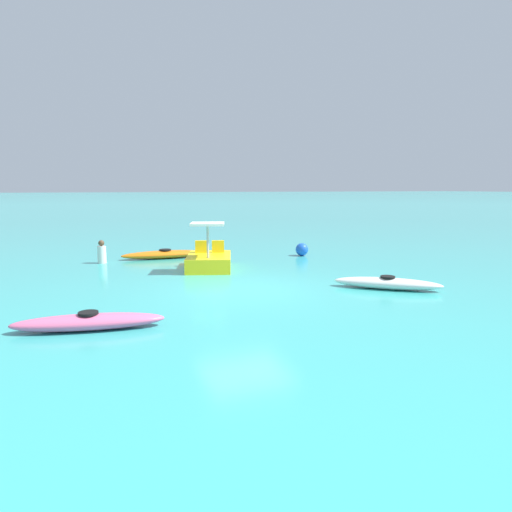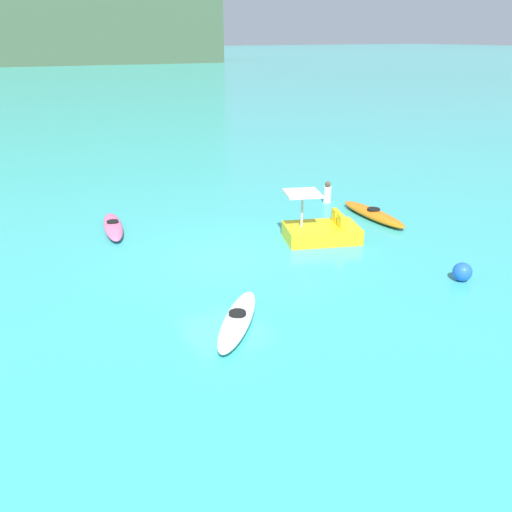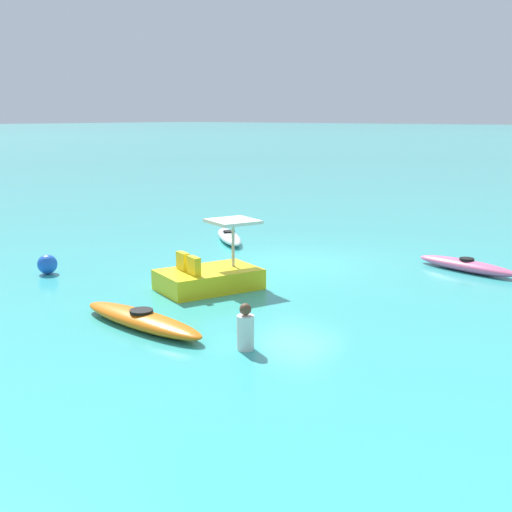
{
  "view_description": "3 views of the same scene",
  "coord_description": "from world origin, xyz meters",
  "px_view_note": "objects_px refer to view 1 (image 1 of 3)",
  "views": [
    {
      "loc": [
        -11.72,
        4.46,
        2.83
      ],
      "look_at": [
        1.02,
        -0.75,
        0.78
      ],
      "focal_mm": 32.16,
      "sensor_mm": 36.0,
      "label": 1
    },
    {
      "loc": [
        -6.32,
        -13.58,
        6.35
      ],
      "look_at": [
        0.75,
        -0.75,
        0.26
      ],
      "focal_mm": 37.49,
      "sensor_mm": 36.0,
      "label": 2
    },
    {
      "loc": [
        15.05,
        10.64,
        4.21
      ],
      "look_at": [
        2.09,
        0.22,
        0.61
      ],
      "focal_mm": 45.76,
      "sensor_mm": 36.0,
      "label": 3
    }
  ],
  "objects_px": {
    "kayak_white": "(387,283)",
    "pedal_boat_yellow": "(209,259)",
    "buoy_blue": "(302,249)",
    "person_near_shore": "(102,253)",
    "kayak_pink": "(89,322)",
    "kayak_orange": "(165,254)"
  },
  "relations": [
    {
      "from": "buoy_blue",
      "to": "person_near_shore",
      "type": "relative_size",
      "value": 0.6
    },
    {
      "from": "kayak_white",
      "to": "pedal_boat_yellow",
      "type": "distance_m",
      "value": 6.26
    },
    {
      "from": "kayak_orange",
      "to": "buoy_blue",
      "type": "xyz_separation_m",
      "value": [
        -1.47,
        -5.46,
        0.1
      ]
    },
    {
      "from": "person_near_shore",
      "to": "kayak_pink",
      "type": "bearing_deg",
      "value": 174.51
    },
    {
      "from": "kayak_pink",
      "to": "pedal_boat_yellow",
      "type": "relative_size",
      "value": 1.11
    },
    {
      "from": "kayak_pink",
      "to": "buoy_blue",
      "type": "relative_size",
      "value": 5.75
    },
    {
      "from": "buoy_blue",
      "to": "pedal_boat_yellow",
      "type": "bearing_deg",
      "value": 109.27
    },
    {
      "from": "person_near_shore",
      "to": "kayak_orange",
      "type": "bearing_deg",
      "value": -82.28
    },
    {
      "from": "buoy_blue",
      "to": "person_near_shore",
      "type": "xyz_separation_m",
      "value": [
        1.14,
        7.92,
        0.12
      ]
    },
    {
      "from": "pedal_boat_yellow",
      "to": "kayak_white",
      "type": "bearing_deg",
      "value": -143.31
    },
    {
      "from": "kayak_orange",
      "to": "person_near_shore",
      "type": "distance_m",
      "value": 2.49
    },
    {
      "from": "kayak_orange",
      "to": "kayak_pink",
      "type": "xyz_separation_m",
      "value": [
        -8.88,
        3.28,
        -0.0
      ]
    },
    {
      "from": "kayak_white",
      "to": "pedal_boat_yellow",
      "type": "relative_size",
      "value": 0.98
    },
    {
      "from": "buoy_blue",
      "to": "kayak_white",
      "type": "bearing_deg",
      "value": 173.35
    },
    {
      "from": "kayak_pink",
      "to": "pedal_boat_yellow",
      "type": "bearing_deg",
      "value": -35.97
    },
    {
      "from": "kayak_pink",
      "to": "buoy_blue",
      "type": "xyz_separation_m",
      "value": [
        7.41,
        -8.74,
        0.1
      ]
    },
    {
      "from": "kayak_white",
      "to": "kayak_pink",
      "type": "height_order",
      "value": "same"
    },
    {
      "from": "kayak_pink",
      "to": "person_near_shore",
      "type": "bearing_deg",
      "value": -5.49
    },
    {
      "from": "pedal_boat_yellow",
      "to": "kayak_pink",
      "type": "bearing_deg",
      "value": 144.03
    },
    {
      "from": "buoy_blue",
      "to": "kayak_orange",
      "type": "bearing_deg",
      "value": 74.92
    },
    {
      "from": "pedal_boat_yellow",
      "to": "person_near_shore",
      "type": "bearing_deg",
      "value": 51.45
    },
    {
      "from": "kayak_pink",
      "to": "buoy_blue",
      "type": "bearing_deg",
      "value": -49.73
    }
  ]
}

